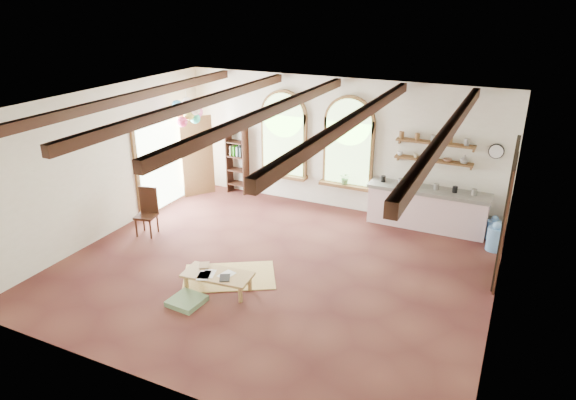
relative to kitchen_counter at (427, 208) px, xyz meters
The scene contains 27 objects.
floor 3.97m from the kitchen_counter, 125.71° to the right, with size 8.00×8.00×0.00m, color brown.
ceiling_beams 4.73m from the kitchen_counter, 125.71° to the right, with size 6.20×6.80×0.18m, color #321810, non-canonical shape.
window_left 3.88m from the kitchen_counter, behind, with size 1.30×0.28×2.20m.
window_right 2.32m from the kitchen_counter, behind, with size 1.30×0.28×2.20m.
left_doorway 6.44m from the kitchen_counter, 167.37° to the right, with size 0.10×1.90×2.50m, color brown.
right_doorway 2.45m from the kitchen_counter, 45.86° to the right, with size 0.10×1.30×2.40m, color black.
kitchen_counter is the anchor object (origin of this frame).
wall_shelf_lower 1.09m from the kitchen_counter, 90.00° to the left, with size 1.70×0.24×0.04m, color brown.
wall_shelf_upper 1.49m from the kitchen_counter, 90.00° to the left, with size 1.70×0.24×0.04m, color brown.
wall_clock 1.91m from the kitchen_counter, 11.31° to the left, with size 0.32×0.32×0.04m, color black.
bookshelf 5.02m from the kitchen_counter, behind, with size 0.53×0.32×1.80m.
coffee_table 5.16m from the kitchen_counter, 123.19° to the right, with size 1.28×0.69×0.35m.
side_chair 6.26m from the kitchen_counter, 151.62° to the right, with size 0.50×0.50×1.06m.
floor_mat 4.81m from the kitchen_counter, 127.24° to the right, with size 1.70×1.05×0.02m, color tan.
floor_cushion 5.81m from the kitchen_counter, 122.35° to the right, with size 0.55×0.55×0.09m, color #65885E.
water_jug_a 1.47m from the kitchen_counter, ahead, with size 0.29×0.29×0.56m.
water_jug_b 1.62m from the kitchen_counter, 18.85° to the right, with size 0.33×0.33×0.64m.
balloon_cluster 6.08m from the kitchen_counter, behind, with size 0.87×0.95×1.16m.
table_book 5.34m from the kitchen_counter, 127.75° to the right, with size 0.18×0.26×0.02m, color olive.
tablet 5.12m from the kitchen_counter, 120.88° to the right, with size 0.18×0.26×0.01m, color black.
potted_plant_left 3.72m from the kitchen_counter, behind, with size 0.27×0.23×0.30m, color #598C4C.
potted_plant_right 2.04m from the kitchen_counter, behind, with size 0.27×0.23×0.30m, color #598C4C.
shelf_cup_a 1.38m from the kitchen_counter, 166.50° to the left, with size 0.12×0.10×0.10m, color white.
shelf_cup_b 1.22m from the kitchen_counter, 155.77° to the left, with size 0.10×0.10×0.09m, color beige.
shelf_bowl_a 1.14m from the kitchen_counter, 105.52° to the left, with size 0.22×0.22×0.05m, color beige.
shelf_bowl_b 1.18m from the kitchen_counter, 30.96° to the left, with size 0.20×0.20×0.06m, color #8C664C.
shelf_vase 1.37m from the kitchen_counter, 15.48° to the left, with size 0.18×0.18×0.19m, color slate.
Camera 1 is at (4.00, -7.78, 4.99)m, focal length 32.00 mm.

